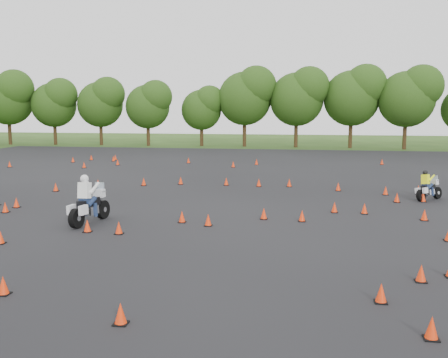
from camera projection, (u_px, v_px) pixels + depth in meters
name	position (u px, v px, depth m)	size (l,w,h in m)	color
ground	(208.00, 222.00, 20.25)	(140.00, 140.00, 0.00)	#2D5119
asphalt_pad	(230.00, 196.00, 26.12)	(62.00, 62.00, 0.00)	black
treeline	(302.00, 108.00, 53.20)	(87.22, 32.49, 11.10)	#254313
traffic_cones	(221.00, 193.00, 25.92)	(35.77, 32.88, 0.45)	#FF340A
rider_yellow	(431.00, 185.00, 24.90)	(1.97, 0.60, 1.52)	#F5FF16
rider_white	(90.00, 199.00, 19.86)	(2.57, 0.79, 1.98)	white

